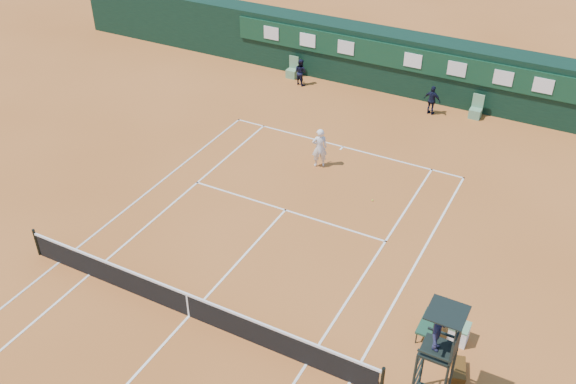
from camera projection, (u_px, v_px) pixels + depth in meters
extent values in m
plane|color=#C1682D|center=(189.00, 316.00, 20.12)|extent=(90.00, 90.00, 0.00)
cube|color=silver|center=(343.00, 147.00, 28.78)|extent=(11.05, 0.08, 0.01)
cube|color=white|center=(350.00, 382.00, 18.00)|extent=(0.08, 23.85, 0.01)
cube|color=silver|center=(59.00, 262.00, 22.24)|extent=(0.08, 23.85, 0.01)
cube|color=white|center=(306.00, 364.00, 18.53)|extent=(0.08, 23.85, 0.01)
cube|color=silver|center=(89.00, 275.00, 21.71)|extent=(0.08, 23.85, 0.01)
cube|color=white|center=(285.00, 210.00, 24.78)|extent=(8.31, 0.08, 0.01)
cube|color=white|center=(189.00, 316.00, 20.12)|extent=(0.08, 12.88, 0.01)
cube|color=white|center=(342.00, 148.00, 28.67)|extent=(0.08, 0.30, 0.01)
cube|color=black|center=(188.00, 306.00, 19.87)|extent=(12.60, 0.04, 0.90)
cube|color=white|center=(187.00, 294.00, 19.60)|extent=(12.80, 0.06, 0.08)
cube|color=silver|center=(188.00, 305.00, 19.86)|extent=(0.06, 0.05, 0.92)
cylinder|color=black|center=(382.00, 382.00, 17.34)|extent=(0.10, 0.10, 1.10)
cylinder|color=black|center=(37.00, 242.00, 22.29)|extent=(0.10, 0.10, 1.10)
cube|color=black|center=(399.00, 62.00, 32.94)|extent=(40.00, 1.50, 3.00)
cube|color=#0F3722|center=(394.00, 56.00, 32.01)|extent=(18.00, 0.10, 1.20)
cube|color=silver|center=(271.00, 33.00, 34.67)|extent=(0.90, 0.04, 0.70)
cube|color=white|center=(308.00, 40.00, 33.82)|extent=(0.90, 0.04, 0.70)
cube|color=silver|center=(346.00, 48.00, 32.97)|extent=(0.90, 0.04, 0.70)
cube|color=white|center=(413.00, 61.00, 31.58)|extent=(0.90, 0.04, 0.70)
cube|color=silver|center=(457.00, 69.00, 30.72)|extent=(0.90, 0.04, 0.70)
cube|color=silver|center=(503.00, 78.00, 29.87)|extent=(0.90, 0.04, 0.70)
cube|color=white|center=(543.00, 86.00, 29.18)|extent=(0.90, 0.04, 0.70)
cube|color=#629667|center=(292.00, 73.00, 34.84)|extent=(0.55, 0.50, 0.46)
cube|color=#5B8B63|center=(294.00, 62.00, 34.68)|extent=(0.55, 0.06, 0.70)
cube|color=#5E8F6A|center=(475.00, 113.00, 30.97)|extent=(0.55, 0.50, 0.46)
cube|color=#60936B|center=(478.00, 101.00, 30.81)|extent=(0.55, 0.06, 0.70)
cylinder|color=black|center=(413.00, 382.00, 16.76)|extent=(0.07, 0.07, 2.00)
cylinder|color=black|center=(423.00, 361.00, 17.35)|extent=(0.07, 0.07, 2.00)
cylinder|color=black|center=(452.00, 372.00, 17.04)|extent=(0.07, 0.07, 2.00)
cube|color=black|center=(438.00, 350.00, 16.31)|extent=(0.85, 0.85, 0.08)
cube|color=black|center=(456.00, 345.00, 15.93)|extent=(0.06, 0.85, 0.80)
cube|color=black|center=(434.00, 356.00, 15.89)|extent=(0.85, 0.05, 0.06)
cube|color=black|center=(444.00, 334.00, 16.50)|extent=(0.85, 0.05, 0.06)
cylinder|color=black|center=(454.00, 343.00, 15.38)|extent=(0.04, 0.04, 1.00)
cylinder|color=black|center=(463.00, 321.00, 15.96)|extent=(0.04, 0.04, 1.00)
cube|color=black|center=(447.00, 312.00, 15.53)|extent=(0.95, 0.95, 0.04)
cube|color=black|center=(417.00, 376.00, 17.17)|extent=(0.04, 0.80, 0.04)
cube|color=black|center=(419.00, 366.00, 16.94)|extent=(0.04, 0.80, 0.04)
cube|color=black|center=(421.00, 356.00, 16.72)|extent=(0.04, 0.80, 0.04)
imported|color=#1A1B35|center=(440.00, 331.00, 15.95)|extent=(0.47, 0.82, 1.28)
cube|color=#193F2C|center=(430.00, 323.00, 19.27)|extent=(0.55, 1.20, 0.08)
cube|color=#173B23|center=(440.00, 317.00, 18.97)|extent=(0.06, 1.20, 0.60)
cylinder|color=black|center=(416.00, 338.00, 19.09)|extent=(0.04, 0.04, 0.41)
cylinder|color=black|center=(430.00, 343.00, 18.92)|extent=(0.04, 0.04, 0.41)
cylinder|color=black|center=(428.00, 314.00, 19.89)|extent=(0.04, 0.04, 0.41)
cylinder|color=black|center=(441.00, 319.00, 19.72)|extent=(0.04, 0.04, 0.41)
cube|color=black|center=(458.00, 371.00, 18.13)|extent=(0.60, 0.94, 0.33)
cube|color=white|center=(459.00, 333.00, 19.11)|extent=(0.55, 0.55, 0.60)
cube|color=#629667|center=(460.00, 326.00, 18.93)|extent=(0.57, 0.57, 0.05)
sphere|color=#C1D331|center=(373.00, 200.00, 25.27)|extent=(0.07, 0.07, 0.07)
imported|color=white|center=(320.00, 148.00, 26.97)|extent=(0.78, 0.72, 1.78)
imported|color=black|center=(300.00, 72.00, 33.84)|extent=(0.81, 0.70, 1.41)
imported|color=black|center=(432.00, 100.00, 31.02)|extent=(0.90, 0.49, 1.46)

